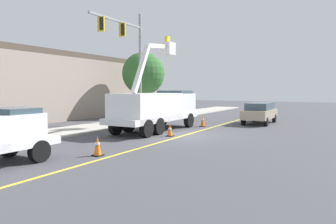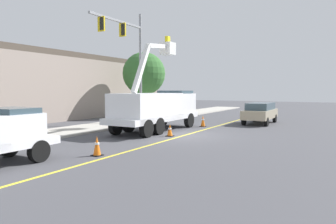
% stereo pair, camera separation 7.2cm
% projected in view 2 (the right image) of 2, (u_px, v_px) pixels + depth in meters
% --- Properties ---
extents(ground, '(120.00, 120.00, 0.00)m').
position_uv_depth(ground, '(184.00, 136.00, 18.72)').
color(ground, '#47474C').
extents(sidewalk_far_side, '(60.08, 5.37, 0.12)m').
position_uv_depth(sidewalk_far_side, '(93.00, 127.00, 22.28)').
color(sidewalk_far_side, '#B2ADA3').
rests_on(sidewalk_far_side, ground).
extents(lane_centre_stripe, '(49.98, 1.64, 0.01)m').
position_uv_depth(lane_centre_stripe, '(184.00, 135.00, 18.72)').
color(lane_centre_stripe, yellow).
rests_on(lane_centre_stripe, ground).
extents(utility_bucket_truck, '(8.27, 2.79, 6.65)m').
position_uv_depth(utility_bucket_truck, '(157.00, 107.00, 21.00)').
color(utility_bucket_truck, white).
rests_on(utility_bucket_truck, ground).
extents(passing_minivan, '(4.85, 2.07, 1.69)m').
position_uv_depth(passing_minivan, '(260.00, 112.00, 25.28)').
color(passing_minivan, tan).
rests_on(passing_minivan, ground).
extents(traffic_cone_mid_front, '(0.40, 0.40, 0.83)m').
position_uv_depth(traffic_cone_mid_front, '(97.00, 146.00, 12.93)').
color(traffic_cone_mid_front, black).
rests_on(traffic_cone_mid_front, ground).
extents(traffic_cone_mid_rear, '(0.40, 0.40, 0.73)m').
position_uv_depth(traffic_cone_mid_rear, '(170.00, 130.00, 18.38)').
color(traffic_cone_mid_rear, black).
rests_on(traffic_cone_mid_rear, ground).
extents(traffic_cone_trailing, '(0.40, 0.40, 0.87)m').
position_uv_depth(traffic_cone_trailing, '(203.00, 121.00, 23.22)').
color(traffic_cone_trailing, black).
rests_on(traffic_cone_trailing, ground).
extents(traffic_signal_mast, '(5.96, 0.63, 8.86)m').
position_uv_depth(traffic_signal_mast, '(129.00, 49.00, 24.01)').
color(traffic_signal_mast, gray).
rests_on(traffic_signal_mast, ground).
extents(commercial_building_backdrop, '(25.73, 7.72, 6.13)m').
position_uv_depth(commercial_building_backdrop, '(61.00, 87.00, 30.88)').
color(commercial_building_backdrop, gray).
rests_on(commercial_building_backdrop, ground).
extents(street_tree_right, '(4.26, 4.26, 6.50)m').
position_uv_depth(street_tree_right, '(144.00, 74.00, 31.14)').
color(street_tree_right, brown).
rests_on(street_tree_right, ground).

